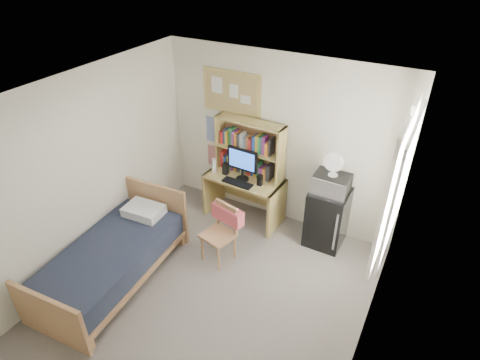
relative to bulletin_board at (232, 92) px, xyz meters
The scene contains 25 objects.
floor 2.95m from the bulletin_board, 69.48° to the right, with size 3.60×4.20×0.02m, color gray.
ceiling 2.33m from the bulletin_board, 69.48° to the right, with size 3.60×4.20×0.02m, color white.
wall_back 1.00m from the bulletin_board, ahead, with size 3.60×0.04×2.60m, color white.
wall_left 2.40m from the bulletin_board, 116.08° to the right, with size 0.04×4.20×2.60m, color white.
wall_right 3.37m from the bulletin_board, 38.93° to the right, with size 0.04×4.20×2.60m, color white.
window_unit 2.70m from the bulletin_board, 19.26° to the right, with size 0.10×1.40×1.70m, color white.
curtain_left 2.83m from the bulletin_board, 27.19° to the right, with size 0.04×0.55×1.70m, color white.
curtain_right 2.57m from the bulletin_board, 10.96° to the right, with size 0.04×0.55×1.70m, color white.
bulletin_board is the anchor object (origin of this frame).
poster_wave 0.74m from the bulletin_board, behind, with size 0.30×0.01×0.42m, color #2A4BA8.
poster_japan 1.18m from the bulletin_board, behind, with size 0.28×0.01×0.36m, color red.
desk 1.62m from the bulletin_board, 38.78° to the right, with size 1.18×0.59×0.74m, color tan.
desk_chair 2.06m from the bulletin_board, 68.84° to the right, with size 0.43×0.43×0.86m, color tan.
mini_fridge 2.26m from the bulletin_board, ahead, with size 0.52×0.52×0.89m, color black.
bed 2.87m from the bulletin_board, 102.28° to the right, with size 0.99×1.99×0.55m, color #1A1F2F.
hutch 0.85m from the bulletin_board, 21.48° to the right, with size 1.07×0.27×0.87m, color tan.
monitor 1.06m from the bulletin_board, 44.20° to the right, with size 0.48×0.04×0.52m, color black.
keyboard 1.32m from the bulletin_board, 54.03° to the right, with size 0.47×0.15×0.02m, color black.
speaker_left 1.14m from the bulletin_board, 78.46° to the right, with size 0.08×0.08×0.19m, color black.
speaker_right 1.34m from the bulletin_board, 29.29° to the right, with size 0.07×0.07×0.17m, color black.
water_bottle 1.14m from the bulletin_board, 106.63° to the right, with size 0.07×0.07×0.23m, color white.
hoodie 1.78m from the bulletin_board, 63.68° to the right, with size 0.48×0.15×0.23m, color #CF4F57.
microwave 1.94m from the bulletin_board, ahead, with size 0.47×0.36×0.27m, color silver.
desk_fan 1.82m from the bulletin_board, ahead, with size 0.25×0.25×0.31m, color white.
pillow 2.10m from the bulletin_board, 109.50° to the right, with size 0.52×0.37×0.13m, color white.
Camera 1 is at (1.98, -2.77, 3.95)m, focal length 30.00 mm.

